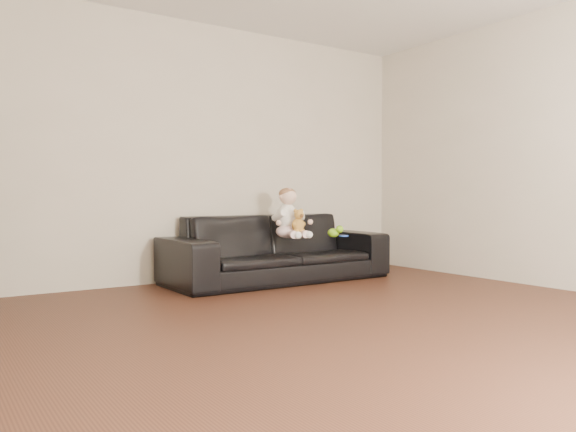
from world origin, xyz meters
TOP-DOWN VIEW (x-y plane):
  - floor at (0.00, 0.00)m, footprint 5.50×5.50m
  - wall_back at (0.00, 2.75)m, footprint 5.00×0.00m
  - sofa at (0.62, 2.25)m, footprint 2.28×0.92m
  - baby at (0.67, 2.13)m, footprint 0.38×0.46m
  - teddy_bear at (0.68, 1.97)m, footprint 0.16×0.16m
  - toy_green at (1.12, 1.97)m, footprint 0.12×0.14m
  - toy_rattle at (1.16, 2.00)m, footprint 0.07×0.07m
  - toy_blue_disc at (1.28, 2.01)m, footprint 0.13×0.13m

SIDE VIEW (x-z plane):
  - floor at x=0.00m, z-range 0.00..0.00m
  - sofa at x=0.62m, z-range 0.00..0.66m
  - toy_blue_disc at x=1.28m, z-range 0.44..0.45m
  - toy_rattle at x=1.16m, z-range 0.44..0.50m
  - toy_green at x=1.12m, z-range 0.44..0.53m
  - teddy_bear at x=0.68m, z-range 0.49..0.72m
  - baby at x=0.67m, z-range 0.41..0.91m
  - wall_back at x=0.00m, z-range -1.20..3.80m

